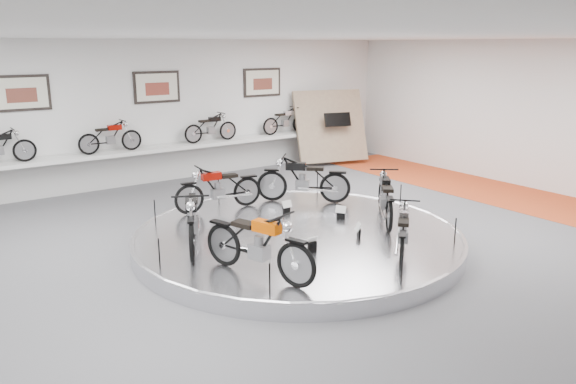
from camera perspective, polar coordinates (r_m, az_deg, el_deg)
floor at (r=10.90m, az=1.96°, el=-5.91°), size 16.00×16.00×0.00m
ceiling at (r=10.21m, az=2.16°, el=15.61°), size 16.00×16.00×0.00m
wall_back at (r=16.43m, az=-13.08°, el=7.91°), size 16.00×0.00×16.00m
wall_right at (r=16.46m, az=24.95°, el=6.94°), size 0.00×14.00×14.00m
orange_carpet_strip at (r=15.80m, az=21.99°, el=-0.42°), size 2.40×12.60×0.01m
dado_band at (r=16.64m, az=-12.77°, el=2.95°), size 15.68×0.04×1.10m
display_platform at (r=11.08m, az=1.02°, el=-4.74°), size 6.40×6.40×0.30m
platform_rim at (r=11.04m, az=1.02°, el=-4.15°), size 6.40×6.40×0.10m
shelf at (r=16.30m, az=-12.47°, el=4.34°), size 11.00×0.55×0.10m
poster_left at (r=15.34m, az=-25.46°, el=9.06°), size 1.35×0.06×0.88m
poster_center at (r=16.33m, az=-13.17°, el=10.34°), size 1.35×0.06×0.88m
poster_right at (r=17.95m, az=-2.62°, el=11.06°), size 1.35×0.06×0.88m
display_panel at (r=18.65m, az=4.35°, el=6.69°), size 2.56×1.52×2.30m
shelf_bike_b at (r=15.72m, az=-17.59°, el=5.16°), size 1.22×0.43×0.73m
shelf_bike_c at (r=16.86m, az=-7.84°, el=6.32°), size 1.22×0.43×0.73m
shelf_bike_d at (r=18.26m, az=-0.27°, el=7.09°), size 1.22×0.43×0.73m
bike_a at (r=12.92m, az=1.57°, el=1.31°), size 1.80×1.73×1.09m
bike_b at (r=12.38m, az=-7.06°, el=0.42°), size 1.77×0.79×1.01m
bike_c at (r=10.17m, az=-9.73°, el=-2.61°), size 1.42×1.95×1.09m
bike_d at (r=8.79m, az=-3.05°, el=-5.24°), size 1.19×1.96×1.09m
bike_e at (r=9.85m, az=11.62°, el=-3.85°), size 1.51×1.44×0.91m
bike_f at (r=11.65m, az=9.87°, el=-0.55°), size 1.57×1.75×1.03m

